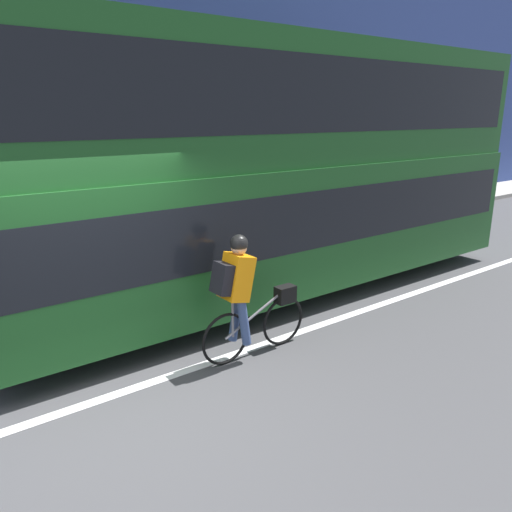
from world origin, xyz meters
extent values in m
plane|color=#424244|center=(0.00, 0.00, 0.00)|extent=(80.00, 80.00, 0.00)
cube|color=silver|center=(0.00, 0.28, 0.00)|extent=(50.00, 0.14, 0.01)
cube|color=#A8A399|center=(0.00, 5.24, 0.07)|extent=(60.00, 1.86, 0.13)
cylinder|color=black|center=(6.48, 1.88, 0.48)|extent=(0.95, 0.30, 0.95)
cylinder|color=black|center=(0.76, 1.88, 0.48)|extent=(0.95, 0.30, 0.95)
cube|color=#194C1E|center=(3.62, 1.88, 1.23)|extent=(9.23, 2.55, 1.90)
cube|color=black|center=(3.62, 1.88, 1.46)|extent=(8.86, 2.57, 0.83)
cube|color=#194C1E|center=(3.62, 1.88, 3.07)|extent=(9.23, 2.45, 1.78)
cube|color=black|center=(3.62, 1.88, 3.16)|extent=(8.86, 2.47, 1.00)
torus|color=black|center=(2.37, 0.14, 0.33)|extent=(0.65, 0.04, 0.65)
torus|color=black|center=(1.47, 0.14, 0.33)|extent=(0.65, 0.04, 0.65)
cylinder|color=slate|center=(1.92, 0.14, 0.54)|extent=(0.91, 0.03, 0.45)
cylinder|color=slate|center=(1.58, 0.14, 0.57)|extent=(0.03, 0.03, 0.48)
cube|color=black|center=(2.40, 0.14, 0.69)|extent=(0.26, 0.16, 0.22)
cube|color=orange|center=(1.64, 0.14, 1.08)|extent=(0.37, 0.32, 0.58)
cube|color=black|center=(1.44, 0.14, 1.10)|extent=(0.21, 0.26, 0.38)
cylinder|color=#384C7A|center=(1.68, 0.23, 0.52)|extent=(0.21, 0.11, 0.59)
cylinder|color=#384C7A|center=(1.68, 0.05, 0.52)|extent=(0.19, 0.11, 0.59)
sphere|color=tan|center=(1.68, 0.14, 1.43)|extent=(0.19, 0.19, 0.19)
sphere|color=black|center=(1.68, 0.14, 1.47)|extent=(0.21, 0.21, 0.21)
cylinder|color=#59595B|center=(7.50, 5.14, 1.53)|extent=(0.07, 0.07, 2.80)
cube|color=red|center=(7.50, 5.10, 2.70)|extent=(0.36, 0.02, 0.36)
camera|label=1|loc=(-1.50, -4.43, 2.93)|focal=35.00mm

